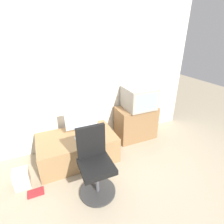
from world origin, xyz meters
name	(u,v)px	position (x,y,z in m)	size (l,w,h in m)	color
ground_plane	(112,190)	(0.00, 0.00, 0.00)	(12.00, 12.00, 0.00)	tan
wall_back	(81,77)	(0.00, 1.32, 1.30)	(4.40, 0.05, 2.60)	silver
desk	(78,148)	(-0.27, 0.84, 0.22)	(1.26, 0.75, 0.44)	#937047
side_stand	(136,123)	(0.98, 1.03, 0.33)	(0.78, 0.45, 0.67)	olive
main_monitor	(82,120)	(-0.14, 0.95, 0.68)	(0.54, 0.22, 0.47)	silver
keyboard	(84,137)	(-0.15, 0.77, 0.45)	(0.30, 0.11, 0.01)	silver
mouse	(97,134)	(0.07, 0.77, 0.46)	(0.06, 0.04, 0.03)	silver
crt_tv	(139,98)	(1.00, 1.02, 0.87)	(0.55, 0.51, 0.40)	gray
office_chair	(95,166)	(-0.20, 0.10, 0.41)	(0.49, 0.49, 0.95)	#333333
cardboard_box_lower	(22,178)	(-1.13, 0.57, 0.14)	(0.20, 0.18, 0.28)	beige
book	(36,193)	(-0.98, 0.36, 0.01)	(0.21, 0.13, 0.02)	maroon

